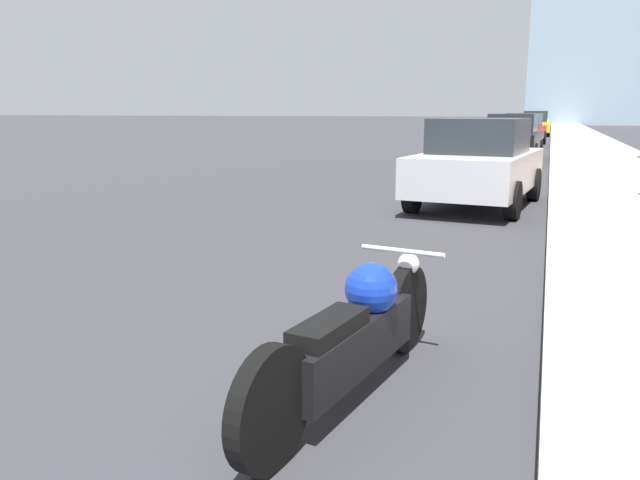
{
  "coord_description": "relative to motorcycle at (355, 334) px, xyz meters",
  "views": [
    {
      "loc": [
        3.56,
        1.23,
        1.75
      ],
      "look_at": [
        1.51,
        6.84,
        0.51
      ],
      "focal_mm": 35.0,
      "sensor_mm": 36.0,
      "label": 1
    }
  ],
  "objects": [
    {
      "name": "parked_car_yellow",
      "position": [
        -0.03,
        43.61,
        0.45
      ],
      "size": [
        2.14,
        4.41,
        1.74
      ],
      "rotation": [
        0.0,
        0.0,
        0.07
      ],
      "color": "gold",
      "rests_on": "ground_plane"
    },
    {
      "name": "parked_car_white",
      "position": [
        -0.04,
        54.84,
        0.43
      ],
      "size": [
        1.89,
        3.87,
        1.68
      ],
      "rotation": [
        0.0,
        0.0,
        0.01
      ],
      "color": "silver",
      "rests_on": "ground_plane"
    },
    {
      "name": "parked_car_black",
      "position": [
        -0.2,
        20.0,
        0.44
      ],
      "size": [
        2.07,
        4.63,
        1.65
      ],
      "rotation": [
        0.0,
        0.0,
        -0.05
      ],
      "color": "black",
      "rests_on": "ground_plane"
    },
    {
      "name": "sidewalk",
      "position": [
        2.82,
        35.27,
        -0.32
      ],
      "size": [
        3.44,
        240.0,
        0.15
      ],
      "color": "#B2ADA3",
      "rests_on": "ground_plane"
    },
    {
      "name": "motorcycle",
      "position": [
        0.0,
        0.0,
        0.0
      ],
      "size": [
        0.68,
        2.43,
        0.8
      ],
      "rotation": [
        0.0,
        0.0,
        -0.16
      ],
      "color": "black",
      "rests_on": "ground_plane"
    },
    {
      "name": "parked_car_silver",
      "position": [
        -0.16,
        8.32,
        0.41
      ],
      "size": [
        2.22,
        4.19,
        1.62
      ],
      "rotation": [
        0.0,
        0.0,
        -0.1
      ],
      "color": "#BCBCC1",
      "rests_on": "ground_plane"
    },
    {
      "name": "parked_car_red",
      "position": [
        -0.24,
        30.7,
        0.43
      ],
      "size": [
        2.23,
        4.07,
        1.63
      ],
      "rotation": [
        0.0,
        0.0,
        -0.09
      ],
      "color": "red",
      "rests_on": "ground_plane"
    }
  ]
}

